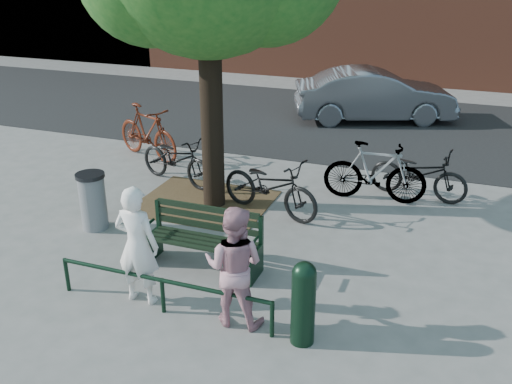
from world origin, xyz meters
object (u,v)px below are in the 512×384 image
at_px(person_right, 234,266).
at_px(parked_car, 374,95).
at_px(litter_bin, 93,201).
at_px(park_bench, 204,237).
at_px(bicycle_c, 270,186).
at_px(person_left, 137,245).
at_px(bollard, 303,300).

distance_m(person_right, parked_car, 10.10).
distance_m(person_right, litter_bin, 3.67).
relative_size(park_bench, litter_bin, 1.76).
relative_size(litter_bin, bicycle_c, 0.49).
xyz_separation_m(person_left, bicycle_c, (0.72, 3.25, -0.31)).
relative_size(park_bench, person_left, 1.05).
height_order(person_left, litter_bin, person_left).
xyz_separation_m(bicycle_c, parked_car, (0.69, 6.85, 0.19)).
bearing_deg(parked_car, park_bench, 152.21).
bearing_deg(person_right, bollard, 169.25).
xyz_separation_m(bollard, parked_car, (-0.88, 10.21, 0.13)).
xyz_separation_m(person_right, parked_car, (0.04, 10.10, -0.08)).
bearing_deg(litter_bin, person_left, -41.13).
bearing_deg(person_left, litter_bin, -42.35).
relative_size(bollard, litter_bin, 1.10).
xyz_separation_m(park_bench, bollard, (1.87, -1.24, 0.11)).
relative_size(bollard, bicycle_c, 0.54).
bearing_deg(person_right, park_bench, -54.09).
relative_size(park_bench, bollard, 1.59).
bearing_deg(parked_car, litter_bin, 137.19).
bearing_deg(person_left, bollard, 176.13).
bearing_deg(park_bench, bollard, -33.43).
bearing_deg(bollard, bicycle_c, 115.12).
relative_size(person_left, person_right, 1.04).
height_order(person_right, litter_bin, person_right).
bearing_deg(bollard, park_bench, 146.57).
relative_size(person_right, bicycle_c, 0.79).
relative_size(person_left, parked_car, 0.38).
xyz_separation_m(person_left, litter_bin, (-1.89, 1.65, -0.33)).
relative_size(park_bench, parked_car, 0.40).
height_order(park_bench, litter_bin, litter_bin).
height_order(park_bench, parked_car, parked_car).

